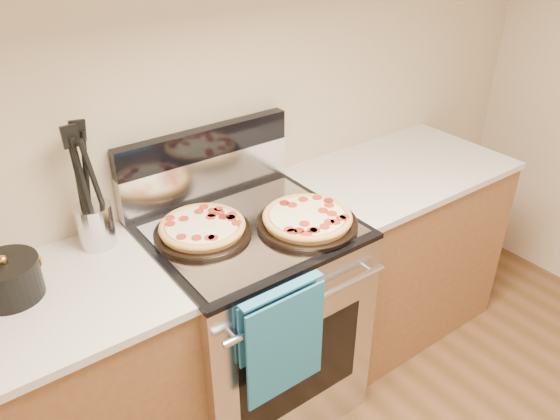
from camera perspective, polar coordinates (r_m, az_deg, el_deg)
wall_back at (r=2.18m, az=-8.79°, el=11.89°), size 4.00×0.00×4.00m
range_body at (r=2.37m, az=-2.93°, el=-11.47°), size 0.76×0.68×0.90m
oven_window at (r=2.17m, az=2.20°, el=-16.21°), size 0.56×0.01×0.40m
cooktop at (r=2.09m, az=-3.25°, el=-2.00°), size 0.76×0.68×0.02m
backsplash_lower at (r=2.28m, az=-7.65°, el=3.50°), size 0.76×0.06×0.18m
backsplash_upper at (r=2.21m, az=-7.91°, el=6.97°), size 0.76×0.06×0.12m
oven_handle at (r=1.91m, az=3.16°, el=-9.64°), size 0.70×0.03×0.03m
dish_towel at (r=1.92m, az=0.22°, el=-13.31°), size 0.32×0.05×0.42m
foil_sheet at (r=2.06m, az=-2.80°, el=-2.05°), size 0.70×0.55×0.01m
cabinet_left at (r=2.20m, az=-24.07°, el=-19.39°), size 1.00×0.62×0.88m
countertop_left at (r=1.90m, az=-26.93°, el=-10.21°), size 1.02×0.64×0.03m
cabinet_right at (r=2.86m, az=11.58°, el=-4.11°), size 1.00×0.62×0.88m
countertop_right at (r=2.63m, az=12.58°, el=4.10°), size 1.02×0.64×0.03m
pepperoni_pizza_back at (r=2.04m, az=-8.10°, el=-1.92°), size 0.36×0.36×0.05m
pepperoni_pizza_front at (r=2.07m, az=2.87°, el=-1.00°), size 0.48×0.48×0.05m
utensil_crock at (r=2.07m, az=-18.69°, el=-1.51°), size 0.16×0.16×0.16m
saucepan at (r=1.92m, az=-26.48°, el=-6.65°), size 0.25×0.25×0.12m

